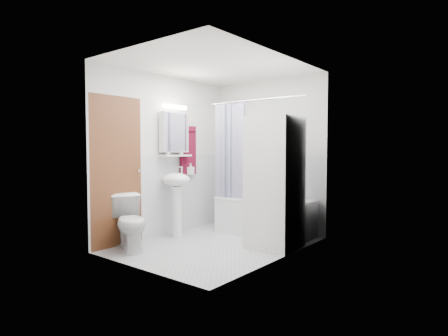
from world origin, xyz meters
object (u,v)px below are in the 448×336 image
Objects in this scene: toilet at (130,223)px; sink at (176,190)px; bathtub at (265,215)px; washer_dryer at (274,182)px.

sink is at bearing 25.37° from toilet.
washer_dryer is at bearing -47.83° from bathtub.
toilet is (-1.40, -1.26, -0.51)m from washer_dryer.
bathtub is at bearing 129.25° from washer_dryer.
toilet reaches higher than bathtub.
washer_dryer is (1.43, 0.39, 0.16)m from sink.
bathtub is at bearing 44.59° from sink.
toilet is at bearing -116.90° from bathtub.
washer_dryer reaches higher than sink.
toilet is at bearing -87.75° from sink.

